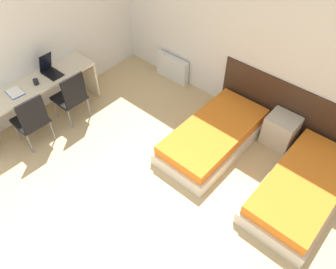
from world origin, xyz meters
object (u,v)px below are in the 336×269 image
(chair_near_laptop, at_px, (71,96))
(chair_near_notebook, at_px, (31,119))
(bed_near_door, at_px, (303,188))
(nightstand, at_px, (281,130))
(laptop, at_px, (50,70))
(bed_near_window, at_px, (214,136))

(chair_near_laptop, relative_size, chair_near_notebook, 1.00)
(bed_near_door, distance_m, chair_near_notebook, 4.01)
(bed_near_door, height_order, chair_near_notebook, chair_near_notebook)
(nightstand, distance_m, chair_near_notebook, 3.80)
(nightstand, bearing_deg, chair_near_laptop, -147.67)
(bed_near_door, bearing_deg, nightstand, 135.17)
(bed_near_door, relative_size, chair_near_laptop, 2.01)
(chair_near_notebook, bearing_deg, bed_near_door, 28.26)
(chair_near_notebook, bearing_deg, laptop, 123.43)
(nightstand, bearing_deg, bed_near_door, -44.83)
(nightstand, xyz_separation_m, laptop, (-3.29, -1.80, 0.55))
(laptop, bearing_deg, chair_near_notebook, -59.41)
(bed_near_window, height_order, chair_near_laptop, chair_near_laptop)
(nightstand, height_order, chair_near_notebook, chair_near_notebook)
(nightstand, bearing_deg, chair_near_notebook, -138.34)
(bed_near_window, bearing_deg, nightstand, 44.83)
(bed_near_door, xyz_separation_m, nightstand, (-0.74, 0.73, 0.07))
(bed_near_window, distance_m, nightstand, 1.04)
(chair_near_laptop, xyz_separation_m, laptop, (-0.45, -0.00, 0.30))
(chair_near_laptop, bearing_deg, nightstand, 31.85)
(chair_near_laptop, height_order, chair_near_notebook, same)
(bed_near_door, relative_size, chair_near_notebook, 2.01)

